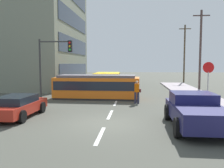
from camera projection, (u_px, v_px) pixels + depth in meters
ground_plane at (119, 96)px, 21.50m from camera, size 120.00×120.00×0.00m
sidewalk_curb_right at (211, 104)px, 16.90m from camera, size 3.20×36.00×0.14m
lane_stripe_0 at (100, 136)px, 9.60m from camera, size 0.16×2.40×0.01m
lane_stripe_1 at (110, 115)px, 13.57m from camera, size 0.16×2.40×0.01m
lane_stripe_2 at (116, 103)px, 17.53m from camera, size 0.16×2.40×0.01m
lane_stripe_3 at (122, 91)px, 25.66m from camera, size 0.16×2.40×0.01m
lane_stripe_4 at (124, 85)px, 31.61m from camera, size 0.16×2.40×0.01m
streetcar_tram at (97, 86)px, 19.78m from camera, size 7.01×2.68×1.97m
city_bus at (107, 81)px, 25.10m from camera, size 2.68×5.20×1.94m
pedestrian_crossing at (137, 91)px, 17.21m from camera, size 0.49×0.36×1.67m
pickup_truck_parked at (195, 111)px, 10.71m from camera, size 2.31×5.01×1.55m
parked_sedan_near at (17, 106)px, 12.88m from camera, size 1.96×4.17×1.19m
parked_sedan_mid at (73, 86)px, 24.03m from camera, size 2.11×4.01×1.19m
stop_sign at (208, 74)px, 16.53m from camera, size 0.76×0.07×2.88m
traffic_light_mast at (53, 58)px, 17.47m from camera, size 2.51×0.33×4.71m
utility_pole_mid at (200, 49)px, 26.36m from camera, size 1.80×0.24×8.77m
utility_pole_far at (184, 53)px, 36.76m from camera, size 1.80×0.24×8.83m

